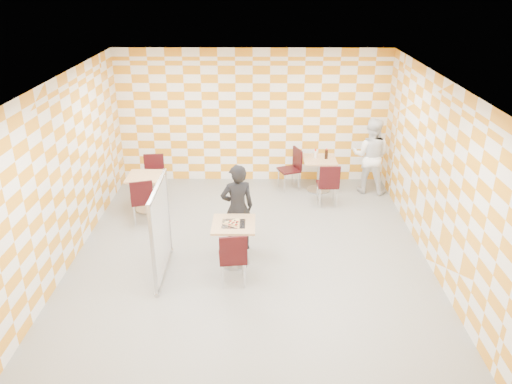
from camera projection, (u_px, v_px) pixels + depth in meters
room_shell at (250, 165)px, 8.41m from camera, size 7.00×7.00×7.00m
main_table at (234, 236)px, 8.18m from camera, size 0.70×0.70×0.75m
second_table at (319, 169)px, 10.92m from camera, size 0.70×0.70×0.75m
empty_table at (146, 187)px, 10.03m from camera, size 0.70×0.70×0.75m
chair_main_front at (233, 255)px, 7.57m from camera, size 0.47×0.48×0.92m
chair_second_front at (328, 182)px, 10.16m from camera, size 0.43×0.44×0.92m
chair_second_side at (293, 165)px, 11.02m from camera, size 0.55×0.55×0.92m
chair_empty_near at (142, 198)px, 9.46m from camera, size 0.53×0.53×0.92m
chair_empty_far at (154, 173)px, 10.63m from camera, size 0.46×0.47×0.92m
partition at (161, 230)px, 7.80m from camera, size 0.08×1.38×1.55m
man_dark at (237, 208)px, 8.51m from camera, size 0.66×0.52×1.58m
man_white at (370, 156)px, 10.75m from camera, size 0.97×0.86×1.67m
pizza_on_foil at (234, 223)px, 8.06m from camera, size 0.40×0.40×0.04m
sport_bottle at (315, 154)px, 10.83m from camera, size 0.06×0.06×0.20m
soda_bottle at (326, 154)px, 10.78m from camera, size 0.07×0.07×0.23m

